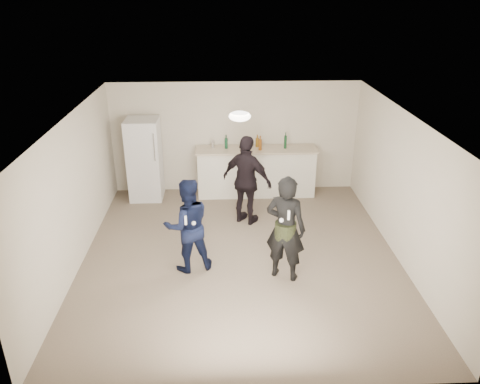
{
  "coord_description": "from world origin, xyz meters",
  "views": [
    {
      "loc": [
        -0.31,
        -7.1,
        4.4
      ],
      "look_at": [
        0.0,
        0.2,
        1.15
      ],
      "focal_mm": 35.0,
      "sensor_mm": 36.0,
      "label": 1
    }
  ],
  "objects_px": {
    "fridge": "(145,159)",
    "shaker": "(213,144)",
    "spectator": "(247,181)",
    "counter": "(256,172)",
    "woman": "(285,229)",
    "man": "(188,225)"
  },
  "relations": [
    {
      "from": "counter",
      "to": "shaker",
      "type": "xyz_separation_m",
      "value": [
        -0.96,
        0.11,
        0.65
      ]
    },
    {
      "from": "man",
      "to": "woman",
      "type": "relative_size",
      "value": 0.91
    },
    {
      "from": "man",
      "to": "spectator",
      "type": "height_order",
      "value": "spectator"
    },
    {
      "from": "counter",
      "to": "fridge",
      "type": "distance_m",
      "value": 2.48
    },
    {
      "from": "shaker",
      "to": "man",
      "type": "relative_size",
      "value": 0.11
    },
    {
      "from": "spectator",
      "to": "counter",
      "type": "bearing_deg",
      "value": -68.44
    },
    {
      "from": "fridge",
      "to": "woman",
      "type": "height_order",
      "value": "fridge"
    },
    {
      "from": "counter",
      "to": "fridge",
      "type": "relative_size",
      "value": 1.44
    },
    {
      "from": "counter",
      "to": "spectator",
      "type": "bearing_deg",
      "value": -101.71
    },
    {
      "from": "shaker",
      "to": "spectator",
      "type": "xyz_separation_m",
      "value": [
        0.68,
        -1.49,
        -0.27
      ]
    },
    {
      "from": "woman",
      "to": "spectator",
      "type": "distance_m",
      "value": 2.01
    },
    {
      "from": "fridge",
      "to": "spectator",
      "type": "relative_size",
      "value": 1.0
    },
    {
      "from": "counter",
      "to": "fridge",
      "type": "xyz_separation_m",
      "value": [
        -2.45,
        -0.07,
        0.38
      ]
    },
    {
      "from": "fridge",
      "to": "shaker",
      "type": "distance_m",
      "value": 1.53
    },
    {
      "from": "counter",
      "to": "man",
      "type": "height_order",
      "value": "man"
    },
    {
      "from": "fridge",
      "to": "woman",
      "type": "xyz_separation_m",
      "value": [
        2.67,
        -3.25,
        -0.01
      ]
    },
    {
      "from": "woman",
      "to": "spectator",
      "type": "bearing_deg",
      "value": -50.87
    },
    {
      "from": "shaker",
      "to": "man",
      "type": "bearing_deg",
      "value": -96.98
    },
    {
      "from": "shaker",
      "to": "man",
      "type": "distance_m",
      "value": 3.17
    },
    {
      "from": "counter",
      "to": "shaker",
      "type": "height_order",
      "value": "shaker"
    },
    {
      "from": "counter",
      "to": "man",
      "type": "bearing_deg",
      "value": -114.1
    },
    {
      "from": "fridge",
      "to": "shaker",
      "type": "relative_size",
      "value": 10.59
    }
  ]
}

